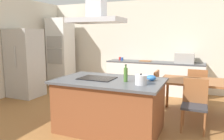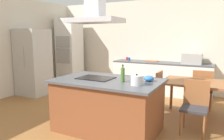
{
  "view_description": "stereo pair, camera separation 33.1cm",
  "coord_description": "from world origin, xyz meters",
  "px_view_note": "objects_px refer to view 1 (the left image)",
  "views": [
    {
      "loc": [
        1.45,
        -3.33,
        1.63
      ],
      "look_at": [
        -0.12,
        0.4,
        1.0
      ],
      "focal_mm": 34.96,
      "sensor_mm": 36.0,
      "label": 1
    },
    {
      "loc": [
        1.75,
        -3.19,
        1.63
      ],
      "look_at": [
        -0.12,
        0.4,
        1.0
      ],
      "focal_mm": 34.96,
      "sensor_mm": 36.0,
      "label": 2
    }
  ],
  "objects_px": {
    "countertop_microwave": "(185,58)",
    "refrigerator": "(25,63)",
    "olive_oil_bottle": "(126,74)",
    "coffee_mug_blue": "(122,59)",
    "mixing_bowl": "(151,78)",
    "dining_table": "(196,84)",
    "chair_facing_island": "(195,101)",
    "chair_facing_back_wall": "(197,85)",
    "coffee_mug_red": "(120,58)",
    "cooktop": "(97,78)",
    "range_hood": "(96,7)",
    "chair_at_left_end": "(151,88)",
    "tea_kettle": "(141,80)",
    "wall_oven_stack": "(61,52)",
    "cutting_board": "(145,61)"
  },
  "relations": [
    {
      "from": "coffee_mug_red",
      "to": "coffee_mug_blue",
      "type": "relative_size",
      "value": 1.0
    },
    {
      "from": "cooktop",
      "to": "coffee_mug_red",
      "type": "distance_m",
      "value": 3.04
    },
    {
      "from": "cooktop",
      "to": "range_hood",
      "type": "bearing_deg",
      "value": 0.0
    },
    {
      "from": "coffee_mug_blue",
      "to": "range_hood",
      "type": "distance_m",
      "value": 3.14
    },
    {
      "from": "countertop_microwave",
      "to": "chair_facing_back_wall",
      "type": "height_order",
      "value": "countertop_microwave"
    },
    {
      "from": "dining_table",
      "to": "chair_facing_island",
      "type": "xyz_separation_m",
      "value": [
        -0.0,
        -0.67,
        -0.16
      ]
    },
    {
      "from": "cutting_board",
      "to": "wall_oven_stack",
      "type": "height_order",
      "value": "wall_oven_stack"
    },
    {
      "from": "countertop_microwave",
      "to": "coffee_mug_blue",
      "type": "relative_size",
      "value": 5.56
    },
    {
      "from": "cooktop",
      "to": "mixing_bowl",
      "type": "relative_size",
      "value": 3.47
    },
    {
      "from": "coffee_mug_blue",
      "to": "cutting_board",
      "type": "bearing_deg",
      "value": 5.32
    },
    {
      "from": "cooktop",
      "to": "refrigerator",
      "type": "distance_m",
      "value": 2.97
    },
    {
      "from": "tea_kettle",
      "to": "dining_table",
      "type": "relative_size",
      "value": 0.17
    },
    {
      "from": "coffee_mug_red",
      "to": "dining_table",
      "type": "xyz_separation_m",
      "value": [
        2.28,
        -1.67,
        -0.28
      ]
    },
    {
      "from": "countertop_microwave",
      "to": "coffee_mug_blue",
      "type": "distance_m",
      "value": 1.81
    },
    {
      "from": "coffee_mug_red",
      "to": "cutting_board",
      "type": "distance_m",
      "value": 0.81
    },
    {
      "from": "chair_facing_island",
      "to": "chair_at_left_end",
      "type": "bearing_deg",
      "value": 143.99
    },
    {
      "from": "cutting_board",
      "to": "cooktop",
      "type": "bearing_deg",
      "value": -92.33
    },
    {
      "from": "refrigerator",
      "to": "dining_table",
      "type": "bearing_deg",
      "value": 1.97
    },
    {
      "from": "olive_oil_bottle",
      "to": "range_hood",
      "type": "distance_m",
      "value": 1.21
    },
    {
      "from": "chair_at_left_end",
      "to": "tea_kettle",
      "type": "bearing_deg",
      "value": -83.85
    },
    {
      "from": "olive_oil_bottle",
      "to": "countertop_microwave",
      "type": "distance_m",
      "value": 3.01
    },
    {
      "from": "countertop_microwave",
      "to": "tea_kettle",
      "type": "bearing_deg",
      "value": -97.17
    },
    {
      "from": "cutting_board",
      "to": "mixing_bowl",
      "type": "bearing_deg",
      "value": -74.02
    },
    {
      "from": "cooktop",
      "to": "tea_kettle",
      "type": "distance_m",
      "value": 0.86
    },
    {
      "from": "mixing_bowl",
      "to": "chair_facing_island",
      "type": "height_order",
      "value": "mixing_bowl"
    },
    {
      "from": "dining_table",
      "to": "chair_at_left_end",
      "type": "bearing_deg",
      "value": 180.0
    },
    {
      "from": "coffee_mug_red",
      "to": "coffee_mug_blue",
      "type": "height_order",
      "value": "same"
    },
    {
      "from": "refrigerator",
      "to": "chair_at_left_end",
      "type": "xyz_separation_m",
      "value": [
        3.42,
        0.15,
        -0.4
      ]
    },
    {
      "from": "coffee_mug_red",
      "to": "chair_facing_island",
      "type": "height_order",
      "value": "coffee_mug_red"
    },
    {
      "from": "coffee_mug_blue",
      "to": "mixing_bowl",
      "type": "bearing_deg",
      "value": -60.89
    },
    {
      "from": "tea_kettle",
      "to": "chair_facing_back_wall",
      "type": "bearing_deg",
      "value": 70.41
    },
    {
      "from": "refrigerator",
      "to": "chair_facing_back_wall",
      "type": "xyz_separation_m",
      "value": [
        4.34,
        0.81,
        -0.4
      ]
    },
    {
      "from": "dining_table",
      "to": "chair_facing_back_wall",
      "type": "xyz_separation_m",
      "value": [
        -0.0,
        0.67,
        -0.16
      ]
    },
    {
      "from": "coffee_mug_red",
      "to": "countertop_microwave",
      "type": "bearing_deg",
      "value": -2.31
    },
    {
      "from": "mixing_bowl",
      "to": "chair_facing_back_wall",
      "type": "xyz_separation_m",
      "value": [
        0.69,
        1.77,
        -0.44
      ]
    },
    {
      "from": "tea_kettle",
      "to": "range_hood",
      "type": "bearing_deg",
      "value": 167.96
    },
    {
      "from": "chair_at_left_end",
      "to": "olive_oil_bottle",
      "type": "bearing_deg",
      "value": -95.53
    },
    {
      "from": "coffee_mug_red",
      "to": "range_hood",
      "type": "bearing_deg",
      "value": -76.86
    },
    {
      "from": "coffee_mug_blue",
      "to": "chair_facing_island",
      "type": "xyz_separation_m",
      "value": [
        2.18,
        -2.24,
        -0.44
      ]
    },
    {
      "from": "refrigerator",
      "to": "chair_at_left_end",
      "type": "distance_m",
      "value": 3.45
    },
    {
      "from": "countertop_microwave",
      "to": "refrigerator",
      "type": "height_order",
      "value": "refrigerator"
    },
    {
      "from": "chair_facing_back_wall",
      "to": "wall_oven_stack",
      "type": "bearing_deg",
      "value": 170.73
    },
    {
      "from": "olive_oil_bottle",
      "to": "chair_at_left_end",
      "type": "relative_size",
      "value": 0.32
    },
    {
      "from": "coffee_mug_blue",
      "to": "chair_at_left_end",
      "type": "relative_size",
      "value": 0.1
    },
    {
      "from": "chair_facing_back_wall",
      "to": "refrigerator",
      "type": "bearing_deg",
      "value": -169.36
    },
    {
      "from": "tea_kettle",
      "to": "chair_at_left_end",
      "type": "height_order",
      "value": "tea_kettle"
    },
    {
      "from": "tea_kettle",
      "to": "coffee_mug_blue",
      "type": "relative_size",
      "value": 2.57
    },
    {
      "from": "tea_kettle",
      "to": "chair_at_left_end",
      "type": "bearing_deg",
      "value": 96.15
    },
    {
      "from": "mixing_bowl",
      "to": "countertop_microwave",
      "type": "xyz_separation_m",
      "value": [
        0.31,
        2.7,
        0.09
      ]
    },
    {
      "from": "chair_facing_island",
      "to": "refrigerator",
      "type": "bearing_deg",
      "value": 173.21
    }
  ]
}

